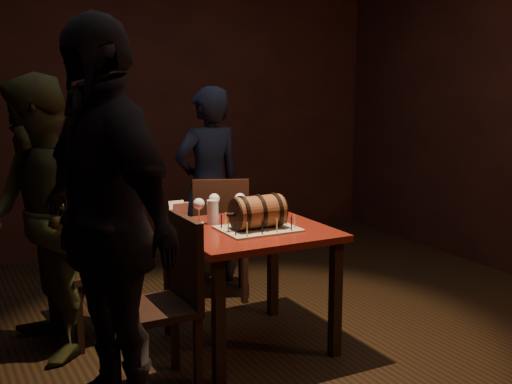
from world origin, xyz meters
TOP-DOWN VIEW (x-y plane):
  - room_shell at (0.00, 0.00)m, footprint 5.04×5.04m
  - pub_table at (-0.13, -0.03)m, footprint 0.90×0.90m
  - cake_board at (-0.11, -0.10)m, footprint 0.45×0.35m
  - barrel_cake at (-0.11, -0.10)m, footprint 0.36×0.21m
  - birthday_candles at (-0.11, -0.10)m, footprint 0.40×0.30m
  - wine_glass_left at (-0.35, 0.22)m, footprint 0.07×0.07m
  - wine_glass_mid at (-0.20, 0.32)m, footprint 0.07×0.07m
  - wine_glass_right at (-0.05, 0.25)m, footprint 0.07×0.07m
  - pint_of_ale at (-0.28, 0.17)m, footprint 0.07×0.07m
  - menu_card at (-0.45, 0.30)m, footprint 0.10×0.05m
  - chair_back at (0.06, 0.80)m, footprint 0.52×0.52m
  - chair_left_rear at (-0.86, 0.52)m, footprint 0.44×0.44m
  - chair_left_front at (-0.75, -0.31)m, footprint 0.40×0.40m
  - person_back at (0.15, 1.22)m, footprint 0.61×0.44m
  - person_left_rear at (-1.28, 0.41)m, footprint 0.72×0.88m
  - person_left_front at (-1.13, -0.50)m, footprint 0.70×1.21m

SIDE VIEW (x-z plane):
  - chair_back at x=0.06m, z-range 0.06..0.99m
  - chair_left_rear at x=-0.86m, z-range 0.06..0.99m
  - chair_left_front at x=-0.75m, z-range 0.06..0.99m
  - pub_table at x=-0.13m, z-range 0.27..1.02m
  - cake_board at x=-0.11m, z-range 0.75..0.76m
  - person_back at x=0.15m, z-range 0.00..1.58m
  - birthday_candles at x=-0.11m, z-range 0.76..0.85m
  - menu_card at x=-0.45m, z-range 0.75..0.88m
  - pint_of_ale at x=-0.28m, z-range 0.75..0.90m
  - person_left_rear at x=-1.28m, z-range 0.00..1.68m
  - barrel_cake at x=-0.11m, z-range 0.75..0.96m
  - wine_glass_mid at x=-0.20m, z-range 0.79..0.95m
  - wine_glass_left at x=-0.35m, z-range 0.79..0.95m
  - wine_glass_right at x=-0.05m, z-range 0.79..0.95m
  - person_left_front at x=-1.13m, z-range 0.00..1.94m
  - room_shell at x=0.00m, z-range 0.00..2.80m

